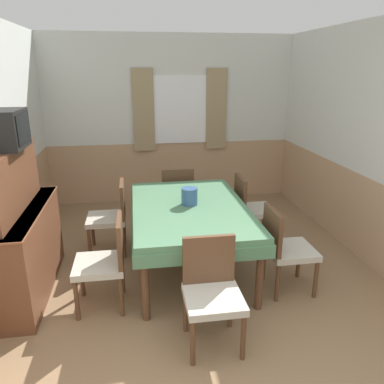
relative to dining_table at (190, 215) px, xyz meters
name	(u,v)px	position (x,y,z in m)	size (l,w,h in m)	color
wall_back	(171,120)	(0.06, 2.35, 0.68)	(4.25, 0.10, 2.60)	silver
wall_right	(368,144)	(2.00, 0.09, 0.67)	(0.05, 4.86, 2.60)	silver
dining_table	(190,215)	(0.00, 0.00, 0.00)	(1.21, 1.83, 0.73)	#4C7A56
chair_head_near	(212,289)	(0.00, -1.15, -0.16)	(0.44, 0.44, 0.85)	brown
chair_head_window	(177,195)	(0.00, 1.15, -0.16)	(0.44, 0.44, 0.85)	brown
chair_left_near	(106,260)	(-0.84, -0.55, -0.16)	(0.44, 0.44, 0.85)	brown
chair_right_far	(250,207)	(0.84, 0.55, -0.16)	(0.44, 0.44, 0.85)	brown
chair_right_near	(285,246)	(0.84, -0.55, -0.16)	(0.44, 0.44, 0.85)	brown
chair_left_far	(112,215)	(-0.84, 0.55, -0.16)	(0.44, 0.44, 0.85)	brown
sideboard	(20,235)	(-1.65, -0.19, -0.03)	(0.46, 1.43, 1.41)	brown
tv	(7,129)	(-1.64, -0.12, 0.95)	(0.29, 0.47, 0.34)	black
vase	(189,196)	(0.00, 0.04, 0.19)	(0.17, 0.17, 0.18)	#335684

